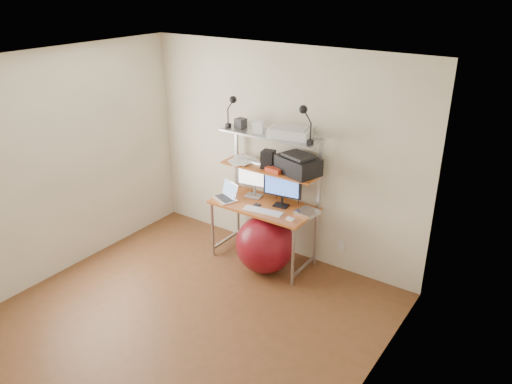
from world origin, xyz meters
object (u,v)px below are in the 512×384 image
(printer, at_px, (298,164))
(exercise_ball, at_px, (265,244))
(monitor_black, at_px, (282,187))
(laptop, at_px, (227,195))
(monitor_silver, at_px, (255,176))

(printer, distance_m, exercise_ball, 0.99)
(monitor_black, relative_size, laptop, 1.26)
(laptop, height_order, printer, printer)
(monitor_black, bearing_deg, monitor_silver, 166.65)
(monitor_silver, xyz_separation_m, laptop, (-0.22, -0.25, -0.22))
(exercise_ball, bearing_deg, printer, 57.46)
(printer, bearing_deg, monitor_black, -139.62)
(monitor_silver, distance_m, laptop, 0.40)
(laptop, height_order, exercise_ball, laptop)
(laptop, relative_size, exercise_ball, 0.54)
(monitor_silver, height_order, monitor_black, monitor_silver)
(monitor_silver, distance_m, printer, 0.62)
(printer, relative_size, exercise_ball, 0.80)
(laptop, distance_m, printer, 0.96)
(monitor_silver, relative_size, printer, 0.89)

